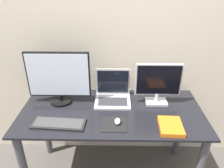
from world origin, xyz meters
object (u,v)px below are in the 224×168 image
object	(u,v)px
monitor_left	(59,78)
keyboard	(59,124)
mouse	(118,121)
laptop	(113,93)
monitor_right	(158,83)
book	(171,126)

from	to	relation	value
monitor_left	keyboard	xyz separation A→B (m)	(0.05, -0.33, -0.23)
mouse	monitor_left	bearing A→B (deg)	148.18
laptop	keyboard	distance (m)	0.56
monitor_right	laptop	size ratio (longest dim) A/B	1.25
monitor_left	laptop	size ratio (longest dim) A/B	1.72
monitor_left	keyboard	world-z (taller)	monitor_left
book	monitor_left	bearing A→B (deg)	158.30
laptop	book	distance (m)	0.60
keyboard	book	world-z (taller)	book
monitor_right	keyboard	distance (m)	0.88
laptop	keyboard	size ratio (longest dim) A/B	0.76
book	laptop	bearing A→B (deg)	136.94
monitor_right	keyboard	bearing A→B (deg)	-157.49
monitor_left	book	world-z (taller)	monitor_left
monitor_right	book	distance (m)	0.40
monitor_right	laptop	bearing A→B (deg)	172.47
keyboard	mouse	world-z (taller)	mouse
keyboard	monitor_left	bearing A→B (deg)	99.14
monitor_right	book	world-z (taller)	monitor_right
monitor_left	laptop	bearing A→B (deg)	6.34
mouse	monitor_right	bearing A→B (deg)	42.04
laptop	monitor_right	bearing A→B (deg)	-7.53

